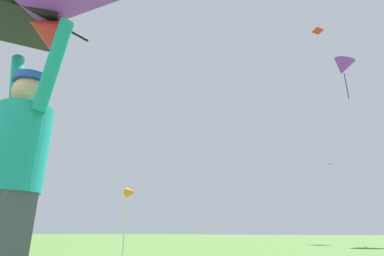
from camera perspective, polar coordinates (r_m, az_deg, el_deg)
The scene contains 6 objects.
kite_flyer_person at distance 2.20m, azimuth -30.70°, elevation -7.49°, with size 0.81×0.40×1.92m.
held_stunt_kite at distance 2.66m, azimuth -27.73°, elevation 19.87°, with size 1.94×1.18×0.42m.
distant_kite_red_overhead_distant at distance 32.08m, azimuth 22.84°, elevation 16.74°, with size 0.83×0.82×0.27m.
distant_kite_purple_far_center at distance 32.53m, azimuth 24.80°, elevation -6.14°, with size 0.43×0.43×0.07m.
distant_kite_purple_low_right at distance 22.89m, azimuth 26.81°, elevation 10.35°, with size 1.99×1.92×3.20m.
marker_flag at distance 7.94m, azimuth -11.65°, elevation -12.63°, with size 0.30×0.24×1.66m.
Camera 1 is at (2.14, -0.89, 0.60)m, focal length 28.00 mm.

